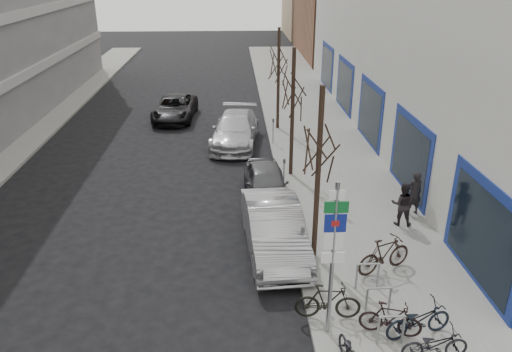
{
  "coord_description": "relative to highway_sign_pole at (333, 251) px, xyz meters",
  "views": [
    {
      "loc": [
        0.17,
        -9.73,
        8.56
      ],
      "look_at": [
        0.89,
        5.51,
        2.0
      ],
      "focal_mm": 35.0,
      "sensor_mm": 36.0,
      "label": 1
    }
  ],
  "objects": [
    {
      "name": "tree_far",
      "position": [
        0.2,
        16.51,
        1.65
      ],
      "size": [
        1.8,
        1.8,
        5.5
      ],
      "color": "black",
      "rests_on": "ground"
    },
    {
      "name": "bike_near_right",
      "position": [
        1.49,
        -0.16,
        -1.85
      ],
      "size": [
        1.59,
        0.89,
        0.93
      ],
      "primitive_type": "imported",
      "rotation": [
        0.0,
        0.0,
        1.27
      ],
      "color": "black",
      "rests_on": "sidewalk_east"
    },
    {
      "name": "sidewalk_east",
      "position": [
        2.1,
        10.01,
        -2.38
      ],
      "size": [
        5.0,
        70.0,
        0.15
      ],
      "primitive_type": "cube",
      "color": "slate",
      "rests_on": "ground"
    },
    {
      "name": "brick_building_far",
      "position": [
        10.6,
        40.01,
        1.54
      ],
      "size": [
        12.0,
        14.0,
        8.0
      ],
      "primitive_type": "cube",
      "color": "brown",
      "rests_on": "ground"
    },
    {
      "name": "bike_rack",
      "position": [
        1.4,
        0.61,
        -1.8
      ],
      "size": [
        0.66,
        2.26,
        0.83
      ],
      "color": "gray",
      "rests_on": "sidewalk_east"
    },
    {
      "name": "parked_car_back",
      "position": [
        -2.15,
        14.35,
        -1.69
      ],
      "size": [
        2.75,
        5.5,
        1.53
      ],
      "primitive_type": "imported",
      "rotation": [
        0.0,
        0.0,
        -0.12
      ],
      "color": "#BAB9BF",
      "rests_on": "ground"
    },
    {
      "name": "meter_mid",
      "position": [
        -0.25,
        8.51,
        -1.54
      ],
      "size": [
        0.1,
        0.08,
        1.27
      ],
      "color": "gray",
      "rests_on": "sidewalk_east"
    },
    {
      "name": "lane_car",
      "position": [
        -5.65,
        18.98,
        -1.79
      ],
      "size": [
        2.52,
        4.95,
        1.34
      ],
      "primitive_type": "imported",
      "rotation": [
        0.0,
        0.0,
        -0.06
      ],
      "color": "black",
      "rests_on": "ground"
    },
    {
      "name": "parked_car_front",
      "position": [
        -1.0,
        4.04,
        -1.66
      ],
      "size": [
        2.05,
        4.98,
        1.6
      ],
      "primitive_type": "imported",
      "rotation": [
        0.0,
        0.0,
        0.07
      ],
      "color": "#A9A9AE",
      "rests_on": "ground"
    },
    {
      "name": "bike_far_curb",
      "position": [
        2.26,
        -1.02,
        -1.83
      ],
      "size": [
        1.6,
        0.56,
        0.96
      ],
      "primitive_type": "imported",
      "rotation": [
        0.0,
        0.0,
        1.63
      ],
      "color": "black",
      "rests_on": "sidewalk_east"
    },
    {
      "name": "bike_far_inner",
      "position": [
        2.1,
        2.54,
        -1.74
      ],
      "size": [
        1.93,
        1.26,
        1.13
      ],
      "primitive_type": "imported",
      "rotation": [
        0.0,
        0.0,
        1.98
      ],
      "color": "black",
      "rests_on": "sidewalk_east"
    },
    {
      "name": "meter_front",
      "position": [
        -0.25,
        3.01,
        -1.54
      ],
      "size": [
        0.1,
        0.08,
        1.27
      ],
      "color": "gray",
      "rests_on": "sidewalk_east"
    },
    {
      "name": "pedestrian_far",
      "position": [
        3.51,
        5.34,
        -1.52
      ],
      "size": [
        0.66,
        0.53,
        1.58
      ],
      "primitive_type": "imported",
      "rotation": [
        0.0,
        0.0,
        2.89
      ],
      "color": "black",
      "rests_on": "sidewalk_east"
    },
    {
      "name": "bike_mid_curb",
      "position": [
        2.15,
        -0.23,
        -1.77
      ],
      "size": [
        1.84,
        0.95,
        1.07
      ],
      "primitive_type": "imported",
      "rotation": [
        0.0,
        0.0,
        1.82
      ],
      "color": "black",
      "rests_on": "sidewalk_east"
    },
    {
      "name": "tree_mid",
      "position": [
        0.2,
        10.01,
        1.65
      ],
      "size": [
        1.8,
        1.8,
        5.5
      ],
      "color": "black",
      "rests_on": "ground"
    },
    {
      "name": "highway_sign_pole",
      "position": [
        0.0,
        0.0,
        0.0
      ],
      "size": [
        0.55,
        0.1,
        4.2
      ],
      "color": "gray",
      "rests_on": "ground"
    },
    {
      "name": "pedestrian_near",
      "position": [
        4.17,
        6.1,
        -1.49
      ],
      "size": [
        0.66,
        0.49,
        1.64
      ],
      "primitive_type": "imported",
      "rotation": [
        0.0,
        0.0,
        3.31
      ],
      "color": "black",
      "rests_on": "sidewalk_east"
    },
    {
      "name": "parked_car_mid",
      "position": [
        -1.0,
        7.9,
        -1.78
      ],
      "size": [
        1.77,
        4.05,
        1.36
      ],
      "primitive_type": "imported",
      "rotation": [
        0.0,
        0.0,
        0.04
      ],
      "color": "#535358",
      "rests_on": "ground"
    },
    {
      "name": "bike_mid_inner",
      "position": [
        0.08,
        0.52,
        -1.79
      ],
      "size": [
        1.74,
        0.66,
        1.03
      ],
      "primitive_type": "imported",
      "rotation": [
        0.0,
        0.0,
        1.48
      ],
      "color": "black",
      "rests_on": "sidewalk_east"
    },
    {
      "name": "meter_back",
      "position": [
        -0.25,
        14.01,
        -1.54
      ],
      "size": [
        0.1,
        0.08,
        1.27
      ],
      "color": "gray",
      "rests_on": "sidewalk_east"
    },
    {
      "name": "ground",
      "position": [
        -2.4,
        0.01,
        -2.46
      ],
      "size": [
        120.0,
        120.0,
        0.0
      ],
      "primitive_type": "plane",
      "color": "black",
      "rests_on": "ground"
    },
    {
      "name": "tree_near",
      "position": [
        0.2,
        3.51,
        1.65
      ],
      "size": [
        1.8,
        1.8,
        5.5
      ],
      "color": "black",
      "rests_on": "ground"
    }
  ]
}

